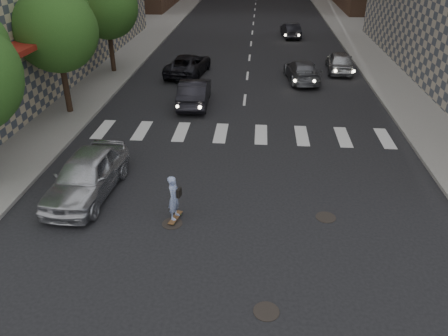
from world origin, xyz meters
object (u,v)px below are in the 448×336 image
object	(u,v)px
silver_sedan	(87,175)
traffic_car_d	(340,61)
tree_c	(107,3)
traffic_car_b	(302,71)
skateboarder	(174,198)
traffic_car_a	(194,92)
traffic_car_c	(188,65)
traffic_car_e	(291,30)
tree_b	(57,26)

from	to	relation	value
silver_sedan	traffic_car_d	bearing A→B (deg)	59.61
tree_c	traffic_car_b	size ratio (longest dim) A/B	1.40
skateboarder	traffic_car_a	bearing A→B (deg)	107.20
skateboarder	traffic_car_a	xyz separation A→B (m)	(-0.94, 11.53, -0.14)
traffic_car_c	traffic_car_d	bearing A→B (deg)	-164.16
traffic_car_b	traffic_car_d	distance (m)	3.75
traffic_car_a	traffic_car_d	world-z (taller)	traffic_car_a
tree_c	silver_sedan	bearing A→B (deg)	-76.33
traffic_car_d	traffic_car_e	size ratio (longest dim) A/B	1.09
tree_b	traffic_car_b	distance (m)	15.38
tree_b	traffic_car_e	size ratio (longest dim) A/B	1.67
tree_c	traffic_car_a	size ratio (longest dim) A/B	1.45
traffic_car_e	traffic_car_b	bearing A→B (deg)	82.38
traffic_car_b	traffic_car_c	xyz separation A→B (m)	(-7.79, 0.84, 0.02)
tree_b	traffic_car_a	bearing A→B (deg)	15.79
traffic_car_a	traffic_car_c	distance (m)	6.12
traffic_car_c	traffic_car_b	bearing A→B (deg)	-178.82
traffic_car_b	skateboarder	bearing A→B (deg)	65.17
silver_sedan	tree_c	bearing A→B (deg)	107.41
traffic_car_c	traffic_car_e	bearing A→B (deg)	-113.68
traffic_car_c	traffic_car_d	xyz separation A→B (m)	(10.65, 1.60, 0.03)
traffic_car_b	traffic_car_c	size ratio (longest dim) A/B	0.93
silver_sedan	traffic_car_b	distance (m)	17.80
traffic_car_c	traffic_car_d	world-z (taller)	traffic_car_d
silver_sedan	tree_b	bearing A→B (deg)	119.32
traffic_car_b	traffic_car_e	distance (m)	13.85
skateboarder	traffic_car_c	xyz separation A→B (m)	(-2.22, 17.52, -0.19)
tree_c	traffic_car_a	xyz separation A→B (m)	(6.59, -6.14, -3.90)
tree_c	traffic_car_e	distance (m)	18.80
traffic_car_a	traffic_car_b	distance (m)	8.30
tree_b	tree_c	bearing A→B (deg)	90.00
traffic_car_b	tree_c	bearing A→B (deg)	-10.65
traffic_car_a	tree_b	bearing A→B (deg)	13.51
traffic_car_b	tree_b	bearing A→B (deg)	21.82
skateboarder	traffic_car_d	world-z (taller)	skateboarder
traffic_car_b	traffic_car_d	bearing A→B (deg)	-145.89
silver_sedan	traffic_car_c	xyz separation A→B (m)	(1.35, 16.11, -0.12)
traffic_car_a	silver_sedan	bearing A→B (deg)	73.14
skateboarder	silver_sedan	bearing A→B (deg)	171.03
tree_c	traffic_car_a	distance (m)	9.81
traffic_car_a	traffic_car_b	size ratio (longest dim) A/B	0.97
traffic_car_a	traffic_car_c	bearing A→B (deg)	-80.19
traffic_car_a	traffic_car_b	bearing A→B (deg)	-143.94
tree_b	silver_sedan	bearing A→B (deg)	-64.42
skateboarder	traffic_car_e	distance (m)	31.04
skateboarder	traffic_car_b	distance (m)	17.59
tree_c	traffic_car_c	distance (m)	6.61
traffic_car_c	traffic_car_a	bearing A→B (deg)	109.39
silver_sedan	traffic_car_e	bearing A→B (deg)	76.27
traffic_car_b	traffic_car_d	world-z (taller)	traffic_car_d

